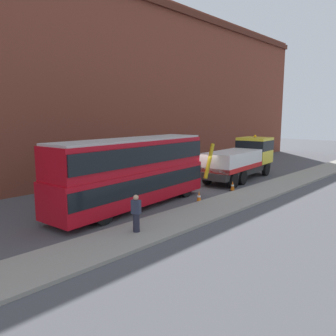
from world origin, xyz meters
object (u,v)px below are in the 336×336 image
object	(u,v)px
pedestrian_onlooker	(136,214)
traffic_cone_near_bus	(199,197)
recovery_tow_truck	(242,159)
traffic_cone_midway	(233,186)
double_decker_bus	(133,170)

from	to	relation	value
pedestrian_onlooker	traffic_cone_near_bus	xyz separation A→B (m)	(6.44, 1.45, -0.64)
recovery_tow_truck	pedestrian_onlooker	xyz separation A→B (m)	(-15.18, -3.68, -0.77)
traffic_cone_near_bus	traffic_cone_midway	size ratio (longest dim) A/B	1.00
recovery_tow_truck	double_decker_bus	distance (m)	12.23
recovery_tow_truck	double_decker_bus	world-z (taller)	double_decker_bus
pedestrian_onlooker	double_decker_bus	bearing A→B (deg)	29.55
double_decker_bus	pedestrian_onlooker	distance (m)	4.85
traffic_cone_near_bus	traffic_cone_midway	world-z (taller)	same
recovery_tow_truck	traffic_cone_near_bus	bearing A→B (deg)	-171.66
recovery_tow_truck	traffic_cone_midway	size ratio (longest dim) A/B	14.22
double_decker_bus	traffic_cone_near_bus	world-z (taller)	double_decker_bus
pedestrian_onlooker	traffic_cone_near_bus	size ratio (longest dim) A/B	2.38
recovery_tow_truck	pedestrian_onlooker	size ratio (longest dim) A/B	5.99
traffic_cone_midway	recovery_tow_truck	bearing A→B (deg)	23.81
recovery_tow_truck	pedestrian_onlooker	bearing A→B (deg)	-172.35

